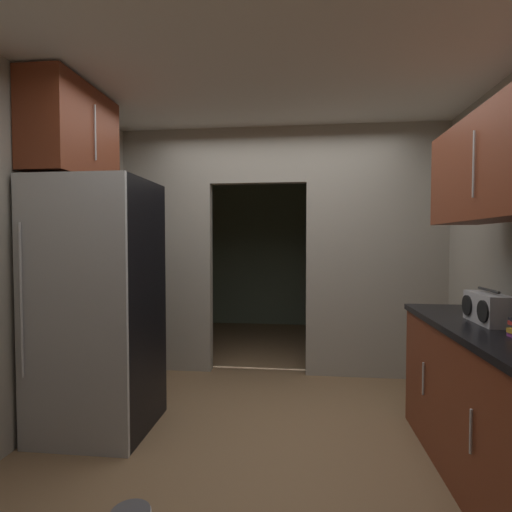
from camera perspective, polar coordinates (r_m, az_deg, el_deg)
name	(u,v)px	position (r m, az deg, el deg)	size (l,w,h in m)	color
ground	(269,442)	(3.05, 1.88, -25.37)	(20.00, 20.00, 0.00)	brown
kitchen_overhead_slab	(274,87)	(3.37, 2.57, 23.41)	(3.79, 6.92, 0.06)	silver
kitchen_partition	(286,243)	(4.16, 4.44, 1.87)	(3.39, 0.12, 2.60)	#9E998C
adjoining_room_shell	(286,248)	(5.92, 4.33, 1.10)	(3.39, 2.55, 2.60)	slate
refrigerator	(98,306)	(3.16, -21.95, -6.74)	(0.77, 0.76, 1.86)	black
lower_cabinet_run	(502,407)	(2.79, 32.18, -18.11)	(0.66, 1.68, 0.92)	maroon
upper_cabinet_counterside	(508,163)	(2.65, 32.79, 11.26)	(0.36, 1.51, 0.63)	maroon
upper_cabinet_fridgeside	(73,133)	(3.43, -25.10, 15.86)	(0.36, 0.85, 0.69)	maroon
boombox	(488,308)	(2.75, 30.64, -6.56)	(0.16, 0.36, 0.21)	#B2B2B7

